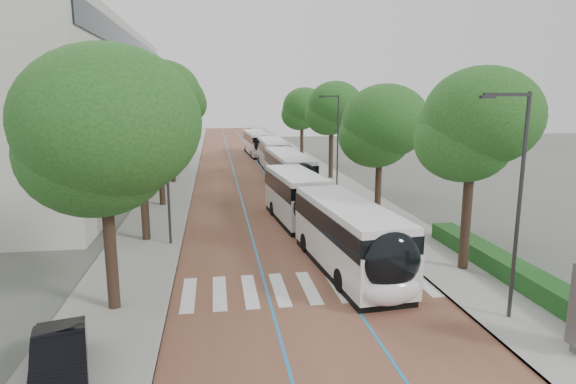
# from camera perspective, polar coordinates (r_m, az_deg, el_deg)

# --- Properties ---
(ground) EXTENTS (160.00, 160.00, 0.00)m
(ground) POSITION_cam_1_polar(r_m,az_deg,el_deg) (19.84, 2.48, -12.40)
(ground) COLOR #51544C
(ground) RESTS_ON ground
(road) EXTENTS (11.00, 140.00, 0.02)m
(road) POSITION_cam_1_polar(r_m,az_deg,el_deg) (58.49, -5.12, 3.33)
(road) COLOR brown
(road) RESTS_ON ground
(sidewalk_left) EXTENTS (4.00, 140.00, 0.12)m
(sidewalk_left) POSITION_cam_1_polar(r_m,az_deg,el_deg) (58.50, -12.48, 3.16)
(sidewalk_left) COLOR gray
(sidewalk_left) RESTS_ON ground
(sidewalk_right) EXTENTS (4.00, 140.00, 0.12)m
(sidewalk_right) POSITION_cam_1_polar(r_m,az_deg,el_deg) (59.41, 2.13, 3.54)
(sidewalk_right) COLOR gray
(sidewalk_right) RESTS_ON ground
(kerb_left) EXTENTS (0.20, 140.00, 0.14)m
(kerb_left) POSITION_cam_1_polar(r_m,az_deg,el_deg) (58.40, -10.61, 3.22)
(kerb_left) COLOR gray
(kerb_left) RESTS_ON ground
(kerb_right) EXTENTS (0.20, 140.00, 0.14)m
(kerb_right) POSITION_cam_1_polar(r_m,az_deg,el_deg) (59.09, 0.32, 3.50)
(kerb_right) COLOR gray
(kerb_right) RESTS_ON ground
(zebra_crossing) EXTENTS (10.55, 3.60, 0.01)m
(zebra_crossing) POSITION_cam_1_polar(r_m,az_deg,el_deg) (20.77, 2.49, -11.22)
(zebra_crossing) COLOR silver
(zebra_crossing) RESTS_ON ground
(lane_line_left) EXTENTS (0.12, 126.00, 0.01)m
(lane_line_left) POSITION_cam_1_polar(r_m,az_deg,el_deg) (58.41, -6.68, 3.30)
(lane_line_left) COLOR teal
(lane_line_left) RESTS_ON road
(lane_line_right) EXTENTS (0.12, 126.00, 0.01)m
(lane_line_right) POSITION_cam_1_polar(r_m,az_deg,el_deg) (58.60, -3.55, 3.38)
(lane_line_right) COLOR teal
(lane_line_right) RESTS_ON road
(office_building) EXTENTS (18.11, 40.00, 14.00)m
(office_building) POSITION_cam_1_polar(r_m,az_deg,el_deg) (48.52, -28.17, 8.76)
(office_building) COLOR #B8B5AA
(office_building) RESTS_ON ground
(hedge) EXTENTS (1.20, 14.00, 0.80)m
(hedge) POSITION_cam_1_polar(r_m,az_deg,el_deg) (23.10, 25.51, -8.68)
(hedge) COLOR #19481A
(hedge) RESTS_ON sidewalk_right
(streetlight_near) EXTENTS (1.82, 0.20, 8.00)m
(streetlight_near) POSITION_cam_1_polar(r_m,az_deg,el_deg) (18.27, 25.40, 0.27)
(streetlight_near) COLOR #2E2D30
(streetlight_near) RESTS_ON sidewalk_right
(streetlight_far) EXTENTS (1.82, 0.20, 8.00)m
(streetlight_far) POSITION_cam_1_polar(r_m,az_deg,el_deg) (41.24, 5.69, 6.78)
(streetlight_far) COLOR #2E2D30
(streetlight_far) RESTS_ON sidewalk_right
(lamp_post_left) EXTENTS (0.14, 0.14, 8.00)m
(lamp_post_left) POSITION_cam_1_polar(r_m,az_deg,el_deg) (26.24, -14.13, 2.47)
(lamp_post_left) COLOR #2E2D30
(lamp_post_left) RESTS_ON sidewalk_left
(trees_left) EXTENTS (6.42, 60.77, 9.97)m
(trees_left) POSITION_cam_1_polar(r_m,az_deg,el_deg) (40.23, -14.48, 9.20)
(trees_left) COLOR black
(trees_left) RESTS_ON ground
(trees_right) EXTENTS (5.91, 47.35, 8.90)m
(trees_right) POSITION_cam_1_polar(r_m,az_deg,el_deg) (41.97, 6.98, 8.73)
(trees_right) COLOR black
(trees_right) RESTS_ON ground
(lead_bus) EXTENTS (4.10, 18.54, 3.20)m
(lead_bus) POSITION_cam_1_polar(r_m,az_deg,el_deg) (25.85, 4.07, -2.98)
(lead_bus) COLOR black
(lead_bus) RESTS_ON ground
(bus_queued_0) EXTENTS (2.90, 12.47, 3.20)m
(bus_queued_0) POSITION_cam_1_polar(r_m,az_deg,el_deg) (41.30, 0.14, 2.38)
(bus_queued_0) COLOR silver
(bus_queued_0) RESTS_ON ground
(bus_queued_1) EXTENTS (2.58, 12.40, 3.20)m
(bus_queued_1) POSITION_cam_1_polar(r_m,az_deg,el_deg) (54.29, -1.76, 4.48)
(bus_queued_1) COLOR silver
(bus_queued_1) RESTS_ON ground
(bus_queued_2) EXTENTS (3.04, 12.49, 3.20)m
(bus_queued_2) POSITION_cam_1_polar(r_m,az_deg,el_deg) (67.28, -3.68, 5.76)
(bus_queued_2) COLOR silver
(bus_queued_2) RESTS_ON ground
(parked_car) EXTENTS (2.40, 4.26, 1.33)m
(parked_car) POSITION_cam_1_polar(r_m,az_deg,el_deg) (15.55, -25.40, -17.35)
(parked_car) COLOR black
(parked_car) RESTS_ON sidewalk_left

